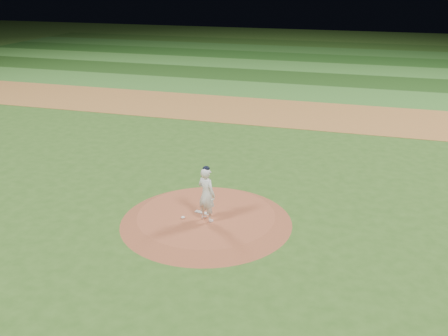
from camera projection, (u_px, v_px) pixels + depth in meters
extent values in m
plane|color=#315B1D|center=(206.00, 221.00, 16.03)|extent=(120.00, 120.00, 0.00)
cube|color=#A56B33|center=(284.00, 113.00, 28.53)|extent=(70.00, 6.00, 0.02)
cube|color=#39762A|center=(298.00, 92.00, 33.44)|extent=(70.00, 5.00, 0.02)
cube|color=#1F4616|center=(308.00, 78.00, 37.90)|extent=(70.00, 5.00, 0.02)
cube|color=#3A7C2D|center=(316.00, 67.00, 42.36)|extent=(70.00, 5.00, 0.02)
cube|color=#1E4C18|center=(323.00, 58.00, 46.83)|extent=(70.00, 5.00, 0.02)
cube|color=#2C6324|center=(328.00, 51.00, 51.29)|extent=(70.00, 5.00, 0.02)
cube|color=#264D19|center=(332.00, 45.00, 55.75)|extent=(70.00, 5.00, 0.02)
cone|color=#9D4E30|center=(206.00, 218.00, 15.99)|extent=(5.50, 5.50, 0.25)
cube|color=white|center=(203.00, 213.00, 16.03)|extent=(0.57, 0.23, 0.03)
ellipsoid|color=white|center=(183.00, 217.00, 15.68)|extent=(0.13, 0.13, 0.07)
imported|color=white|center=(207.00, 194.00, 15.27)|extent=(0.75, 0.64, 1.75)
ellipsoid|color=black|center=(206.00, 169.00, 14.96)|extent=(0.22, 0.22, 0.15)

